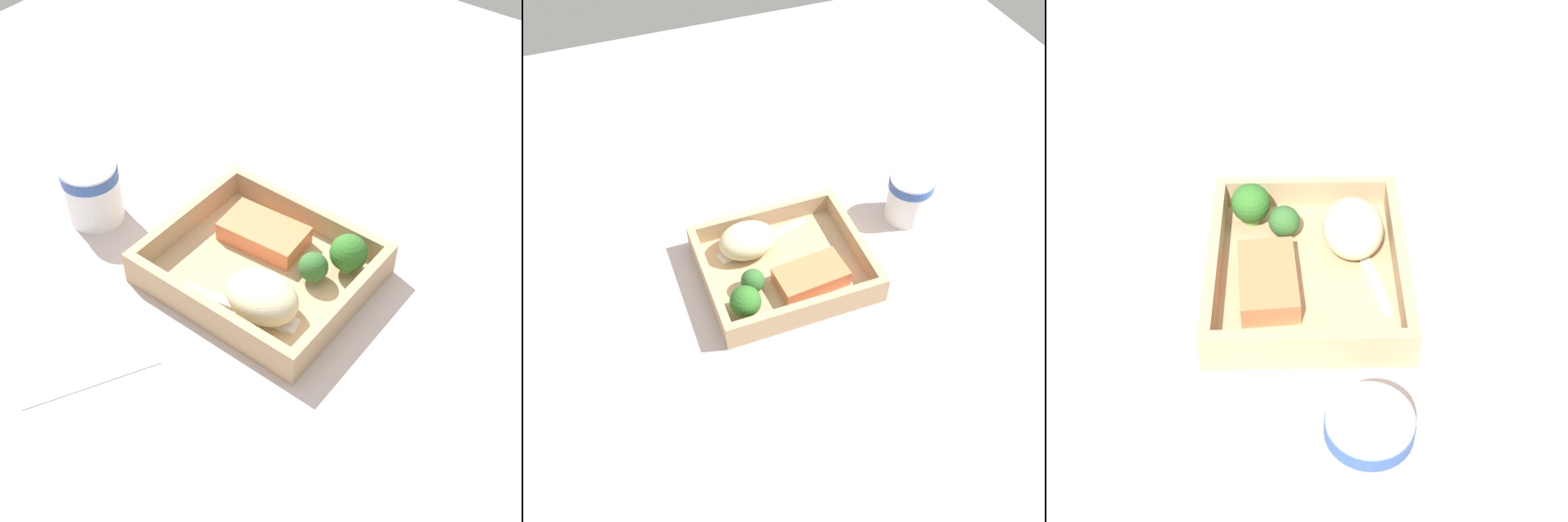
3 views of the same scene
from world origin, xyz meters
The scene contains 10 objects.
ground_plane centered at (0.00, 0.00, -1.00)cm, with size 160.00×160.00×2.00cm, color #C1AFAB.
takeout_tray centered at (0.00, 0.00, 0.60)cm, with size 24.83×21.12×1.20cm, color tan.
tray_rim centered at (0.00, 0.00, 2.89)cm, with size 24.83×21.12×3.38cm.
salmon_fillet centered at (-2.72, 4.15, 2.51)cm, with size 10.47×6.01×2.62cm, color #EC794B.
mashed_potatoes centered at (4.13, -5.10, 3.75)cm, with size 9.00×6.83×5.10cm, color beige.
broccoli_floret_1 centered at (8.19, 6.31, 4.00)cm, with size 4.54×4.54×5.17cm.
broccoli_floret_2 centered at (5.84, 2.51, 3.27)cm, with size 3.57×3.57×3.92cm.
fork centered at (2.16, -6.23, 1.42)cm, with size 15.77×5.10×0.44cm.
paper_cup centered at (-23.70, -4.60, 4.63)cm, with size 7.34×7.34×8.30cm.
receipt_slip centered at (-8.07, -21.50, 0.12)cm, with size 8.56×15.17×0.24cm, color white.
Camera 2 is at (21.63, 57.22, 72.36)cm, focal length 42.00 mm.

